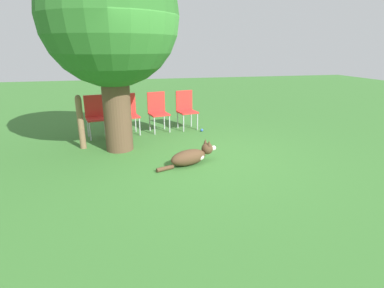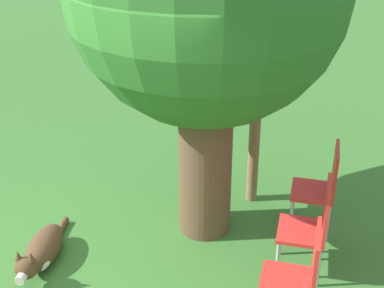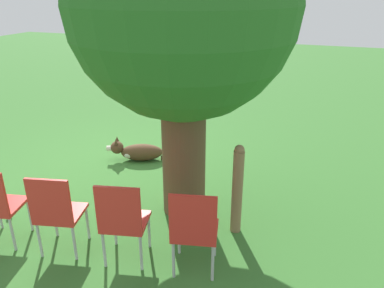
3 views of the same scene
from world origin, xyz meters
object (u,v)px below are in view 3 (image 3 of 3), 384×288
object	(u,v)px
oak_tree	(183,9)
tennis_ball	(9,216)
dog	(137,152)
fence_post	(237,189)
red_chair_3	(194,228)
red_chair_1	(56,210)
red_chair_2	(123,218)

from	to	relation	value
oak_tree	tennis_ball	distance (m)	3.23
dog	fence_post	size ratio (longest dim) A/B	1.05
red_chair_3	red_chair_1	bearing A→B (deg)	84.67
fence_post	red_chair_1	distance (m)	1.94
red_chair_3	tennis_ball	distance (m)	2.51
red_chair_1	red_chair_2	xyz separation A→B (m)	(-0.09, 0.72, 0.00)
dog	red_chair_3	bearing A→B (deg)	108.47
red_chair_2	red_chair_3	world-z (taller)	same
dog	red_chair_2	world-z (taller)	red_chair_2
dog	red_chair_1	xyz separation A→B (m)	(2.36, 0.30, 0.39)
oak_tree	red_chair_1	bearing A→B (deg)	-36.66
fence_post	red_chair_1	size ratio (longest dim) A/B	1.15
dog	tennis_ball	size ratio (longest dim) A/B	16.77
oak_tree	dog	xyz separation A→B (m)	(-1.11, -1.23, -2.28)
tennis_ball	red_chair_1	bearing A→B (deg)	73.20
dog	tennis_ball	bearing A→B (deg)	50.47
dog	red_chair_2	size ratio (longest dim) A/B	1.21
oak_tree	red_chair_2	world-z (taller)	oak_tree
dog	red_chair_2	distance (m)	2.52
red_chair_3	oak_tree	bearing A→B (deg)	12.51
dog	tennis_ball	distance (m)	2.18
dog	red_chair_2	bearing A→B (deg)	94.11
fence_post	red_chair_2	size ratio (longest dim) A/B	1.15
tennis_ball	oak_tree	bearing A→B (deg)	115.64
red_chair_2	red_chair_1	bearing A→B (deg)	84.67
red_chair_2	oak_tree	bearing A→B (deg)	-23.19
oak_tree	fence_post	bearing A→B (deg)	71.56
fence_post	red_chair_3	bearing A→B (deg)	-15.57
dog	red_chair_1	bearing A→B (deg)	77.24
oak_tree	red_chair_2	xyz separation A→B (m)	(1.16, -0.21, -1.90)
tennis_ball	dog	bearing A→B (deg)	160.59
dog	red_chair_1	size ratio (longest dim) A/B	1.21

